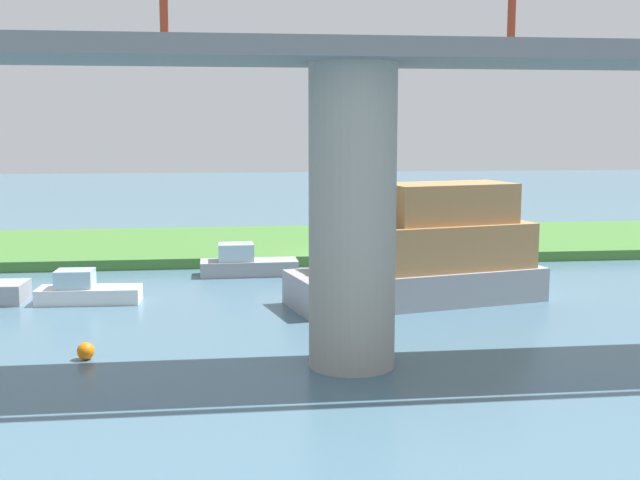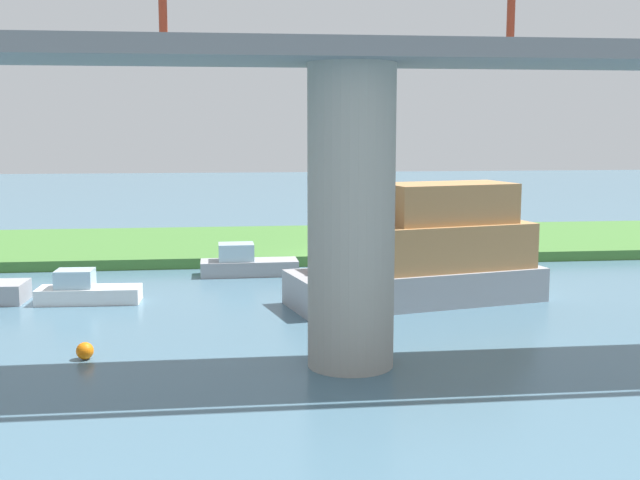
# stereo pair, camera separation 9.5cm
# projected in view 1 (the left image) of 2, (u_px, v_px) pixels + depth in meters

# --- Properties ---
(ground_plane) EXTENTS (160.00, 160.00, 0.00)m
(ground_plane) POSITION_uv_depth(u_px,v_px,m) (347.00, 266.00, 38.29)
(ground_plane) COLOR #476B7F
(grassy_bank) EXTENTS (80.00, 12.00, 0.50)m
(grassy_bank) POSITION_uv_depth(u_px,v_px,m) (331.00, 243.00, 44.15)
(grassy_bank) COLOR #427533
(grassy_bank) RESTS_ON ground
(bridge_pylon) EXTENTS (2.40, 2.40, 8.33)m
(bridge_pylon) POSITION_uv_depth(u_px,v_px,m) (352.00, 218.00, 21.78)
(bridge_pylon) COLOR #9E998E
(bridge_pylon) RESTS_ON ground
(bridge_span) EXTENTS (71.18, 4.30, 3.25)m
(bridge_span) POSITION_uv_depth(u_px,v_px,m) (353.00, 44.00, 21.14)
(bridge_span) COLOR slate
(bridge_span) RESTS_ON bridge_pylon
(person_on_bank) EXTENTS (0.42, 0.42, 1.39)m
(person_on_bank) POSITION_uv_depth(u_px,v_px,m) (441.00, 237.00, 39.70)
(person_on_bank) COLOR #2D334C
(person_on_bank) RESTS_ON grassy_bank
(mooring_post) EXTENTS (0.20, 0.20, 1.07)m
(mooring_post) POSITION_uv_depth(u_px,v_px,m) (452.00, 238.00, 40.26)
(mooring_post) COLOR brown
(mooring_post) RESTS_ON grassy_bank
(motorboat_red) EXTENTS (10.16, 5.31, 4.95)m
(motorboat_red) POSITION_uv_depth(u_px,v_px,m) (425.00, 254.00, 30.22)
(motorboat_red) COLOR #99999E
(motorboat_red) RESTS_ON ground
(houseboat_blue) EXTENTS (3.88, 1.51, 1.28)m
(houseboat_blue) POSITION_uv_depth(u_px,v_px,m) (86.00, 291.00, 30.22)
(houseboat_blue) COLOR white
(houseboat_blue) RESTS_ON ground
(riverboat_paddlewheel) EXTENTS (4.38, 1.62, 1.45)m
(riverboat_paddlewheel) POSITION_uv_depth(u_px,v_px,m) (246.00, 264.00, 35.87)
(riverboat_paddlewheel) COLOR #99999E
(riverboat_paddlewheel) RESTS_ON ground
(marker_buoy) EXTENTS (0.50, 0.50, 0.50)m
(marker_buoy) POSITION_uv_depth(u_px,v_px,m) (86.00, 351.00, 22.86)
(marker_buoy) COLOR orange
(marker_buoy) RESTS_ON ground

